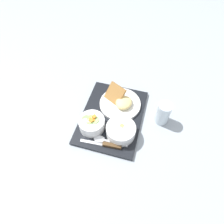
# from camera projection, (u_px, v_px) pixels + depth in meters

# --- Properties ---
(ground_plane) EXTENTS (4.00, 4.00, 0.00)m
(ground_plane) POSITION_uv_depth(u_px,v_px,m) (112.00, 117.00, 0.94)
(ground_plane) COLOR #99A3AD
(serving_tray) EXTENTS (0.38, 0.29, 0.01)m
(serving_tray) POSITION_uv_depth(u_px,v_px,m) (112.00, 117.00, 0.94)
(serving_tray) COLOR black
(serving_tray) RESTS_ON ground_plane
(bowl_salad) EXTENTS (0.11, 0.11, 0.07)m
(bowl_salad) POSITION_uv_depth(u_px,v_px,m) (92.00, 123.00, 0.87)
(bowl_salad) COLOR white
(bowl_salad) RESTS_ON serving_tray
(bowl_soup) EXTENTS (0.13, 0.13, 0.06)m
(bowl_soup) POSITION_uv_depth(u_px,v_px,m) (121.00, 130.00, 0.85)
(bowl_soup) COLOR white
(bowl_soup) RESTS_ON serving_tray
(plate_main) EXTENTS (0.20, 0.20, 0.08)m
(plate_main) POSITION_uv_depth(u_px,v_px,m) (120.00, 102.00, 0.96)
(plate_main) COLOR white
(plate_main) RESTS_ON serving_tray
(knife) EXTENTS (0.02, 0.18, 0.02)m
(knife) POSITION_uv_depth(u_px,v_px,m) (109.00, 145.00, 0.84)
(knife) COLOR silver
(knife) RESTS_ON serving_tray
(spoon) EXTENTS (0.04, 0.15, 0.01)m
(spoon) POSITION_uv_depth(u_px,v_px,m) (104.00, 140.00, 0.85)
(spoon) COLOR silver
(spoon) RESTS_ON serving_tray
(glass_water) EXTENTS (0.06, 0.06, 0.12)m
(glass_water) POSITION_uv_depth(u_px,v_px,m) (163.00, 114.00, 0.89)
(glass_water) COLOR silver
(glass_water) RESTS_ON ground_plane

